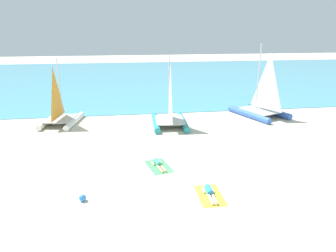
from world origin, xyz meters
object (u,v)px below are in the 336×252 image
at_px(towel_left, 159,166).
at_px(sailboat_teal, 170,116).
at_px(sunbather_right, 210,192).
at_px(beach_ball, 83,198).
at_px(sailboat_white, 60,115).
at_px(towel_right, 210,195).
at_px(sunbather_left, 158,164).
at_px(sailboat_blue, 261,106).

bearing_deg(towel_left, sailboat_teal, 76.94).
bearing_deg(sailboat_teal, sunbather_right, -85.72).
height_order(sailboat_teal, beach_ball, sailboat_teal).
bearing_deg(sunbather_right, sailboat_teal, 91.93).
bearing_deg(sailboat_white, beach_ball, -65.45).
distance_m(sailboat_white, towel_left, 10.94).
xyz_separation_m(sailboat_white, towel_right, (8.72, -11.86, -0.75)).
height_order(sunbather_right, beach_ball, sunbather_right).
distance_m(sailboat_white, sunbather_left, 10.87).
xyz_separation_m(sailboat_blue, towel_right, (-7.69, -11.86, -0.88)).
bearing_deg(sunbather_left, sunbather_right, -72.69).
height_order(sailboat_white, sunbather_right, sailboat_white).
xyz_separation_m(sailboat_teal, beach_ball, (-5.29, -9.92, -0.63)).
xyz_separation_m(towel_left, sunbather_left, (-0.02, 0.06, 0.13)).
height_order(sailboat_teal, sunbather_right, sailboat_teal).
bearing_deg(sunbather_right, sailboat_blue, 56.85).
bearing_deg(sailboat_teal, sailboat_blue, 13.59).
bearing_deg(sailboat_teal, towel_left, -100.75).
bearing_deg(sunbather_left, sailboat_teal, 62.87).
relative_size(towel_left, beach_ball, 6.12).
xyz_separation_m(sailboat_white, towel_left, (6.75, -8.57, -0.75)).
distance_m(sailboat_blue, sunbather_right, 14.09).
height_order(sailboat_teal, sunbather_left, sailboat_teal).
relative_size(sailboat_blue, sunbather_left, 3.83).
xyz_separation_m(towel_left, sunbather_right, (1.97, -3.22, 0.13)).
xyz_separation_m(sunbather_left, sunbather_right, (1.98, -3.28, 0.00)).
xyz_separation_m(towel_left, beach_ball, (-3.68, -2.95, 0.15)).
bearing_deg(towel_left, sailboat_white, 128.22).
height_order(sailboat_blue, towel_right, sailboat_blue).
relative_size(sailboat_white, towel_right, 2.66).
distance_m(sailboat_blue, sailboat_teal, 8.20).
bearing_deg(towel_left, towel_right, -59.08).
height_order(sunbather_left, beach_ball, sunbather_left).
xyz_separation_m(sailboat_blue, sunbather_right, (-7.69, -11.79, -0.76)).
distance_m(sailboat_blue, sailboat_white, 16.41).
xyz_separation_m(towel_right, sunbather_right, (-0.00, 0.07, 0.13)).
bearing_deg(towel_left, sunbather_right, -58.56).
distance_m(sailboat_teal, towel_right, 10.29).
bearing_deg(towel_right, sailboat_white, 126.32).
relative_size(sailboat_blue, sunbather_right, 3.82).
bearing_deg(sunbather_right, beach_ball, 177.23).
bearing_deg(sailboat_teal, towel_right, -85.74).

